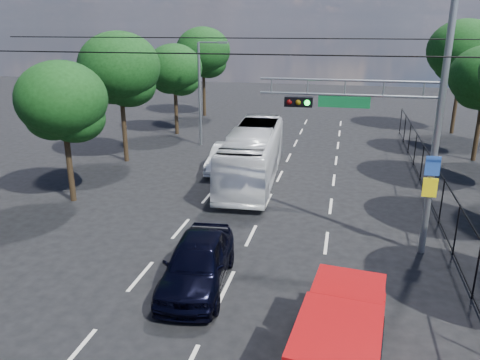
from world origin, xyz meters
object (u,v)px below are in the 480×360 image
(navy_hatchback, at_px, (197,262))
(red_pickup, at_px, (341,336))
(signal_mast, at_px, (402,112))
(white_bus, at_px, (253,154))
(white_van, at_px, (227,158))

(navy_hatchback, bearing_deg, red_pickup, -39.43)
(signal_mast, distance_m, navy_hatchback, 8.65)
(white_bus, bearing_deg, signal_mast, -50.37)
(signal_mast, height_order, white_bus, signal_mast)
(signal_mast, relative_size, red_pickup, 1.80)
(signal_mast, bearing_deg, navy_hatchback, -146.66)
(signal_mast, xyz_separation_m, white_bus, (-6.64, 7.05, -3.80))
(white_van, bearing_deg, signal_mast, -46.67)
(red_pickup, distance_m, navy_hatchback, 5.53)
(navy_hatchback, distance_m, white_van, 12.81)
(red_pickup, relative_size, navy_hatchback, 1.09)
(signal_mast, bearing_deg, red_pickup, -102.81)
(signal_mast, xyz_separation_m, white_van, (-8.49, 8.52, -4.49))
(red_pickup, xyz_separation_m, white_bus, (-5.01, 14.22, 0.43))
(signal_mast, xyz_separation_m, red_pickup, (-1.63, -7.17, -4.22))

